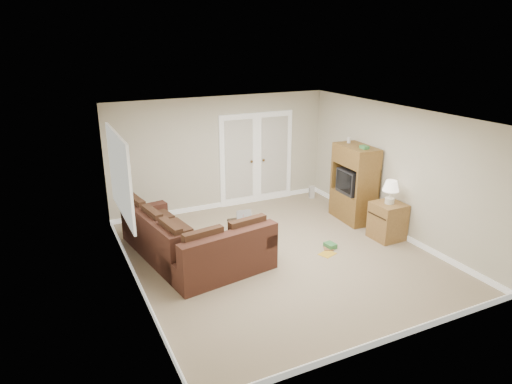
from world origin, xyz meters
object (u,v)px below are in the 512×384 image
sectional_sofa (189,245)px  coffee_table (247,236)px  side_cabinet (388,218)px  tv_armoire (354,183)px

sectional_sofa → coffee_table: sectional_sofa is taller
sectional_sofa → side_cabinet: side_cabinet is taller
coffee_table → side_cabinet: side_cabinet is taller
sectional_sofa → side_cabinet: (3.72, -0.71, 0.10)m
coffee_table → sectional_sofa: bearing=-168.0°
sectional_sofa → coffee_table: (1.15, 0.10, -0.10)m
coffee_table → side_cabinet: size_ratio=0.89×
sectional_sofa → side_cabinet: size_ratio=2.35×
side_cabinet → coffee_table: bearing=161.3°
tv_armoire → side_cabinet: (0.00, -1.08, -0.39)m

